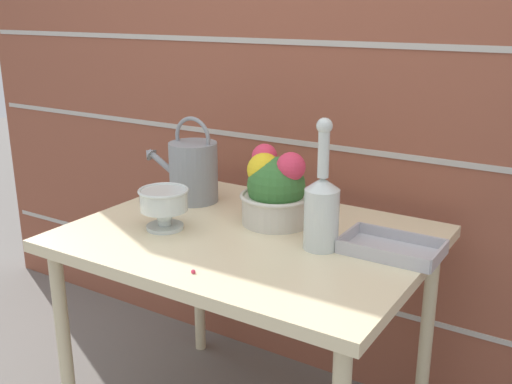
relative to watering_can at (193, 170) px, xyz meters
The scene contains 8 objects.
brick_wall 0.55m from the watering_can, 46.29° to the left, with size 3.60×0.08×2.20m.
patio_table 0.42m from the watering_can, 25.67° to the right, with size 1.07×0.82×0.74m.
watering_can is the anchor object (origin of this frame).
crystal_pedestal_bowl 0.29m from the watering_can, 69.99° to the right, with size 0.16×0.16×0.13m.
flower_planter 0.36m from the watering_can, ahead, with size 0.23×0.23×0.25m.
glass_decanter 0.60m from the watering_can, 15.00° to the right, with size 0.10×0.10×0.38m.
wire_tray 0.77m from the watering_can, ahead, with size 0.27×0.17×0.04m.
fallen_petal 0.62m from the watering_can, 52.22° to the right, with size 0.01×0.01×0.01m.
Camera 1 is at (0.93, -1.43, 1.40)m, focal length 42.00 mm.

